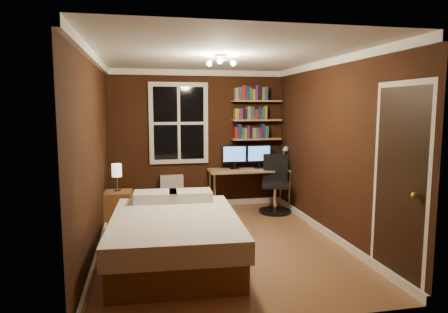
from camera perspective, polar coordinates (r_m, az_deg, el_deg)
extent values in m
plane|color=brown|center=(5.57, -0.63, -12.23)|extent=(4.20, 4.20, 0.00)
cube|color=black|center=(7.35, -3.76, 2.46)|extent=(3.20, 0.04, 2.50)
cube|color=black|center=(5.23, -18.14, 0.23)|extent=(0.04, 4.20, 2.50)
cube|color=black|center=(5.80, 15.06, 0.99)|extent=(0.04, 4.20, 2.50)
cube|color=white|center=(5.29, -0.67, 14.23)|extent=(3.20, 4.20, 0.02)
cube|color=white|center=(7.26, -6.49, 4.74)|extent=(1.06, 0.06, 1.46)
sphere|color=gold|center=(4.26, 25.55, -5.03)|extent=(0.06, 0.06, 0.06)
cube|color=#AE8054|center=(7.46, 4.63, 2.52)|extent=(0.92, 0.22, 0.03)
cube|color=#AE8054|center=(7.44, 4.65, 5.20)|extent=(0.92, 0.22, 0.03)
cube|color=#AE8054|center=(7.43, 4.68, 7.90)|extent=(0.92, 0.22, 0.03)
cube|color=brown|center=(4.93, -6.98, -12.93)|extent=(1.49, 2.06, 0.32)
cube|color=white|center=(4.84, -7.03, -9.83)|extent=(1.58, 2.12, 0.24)
cube|color=silver|center=(5.54, -9.77, -5.68)|extent=(0.60, 0.43, 0.14)
cube|color=silver|center=(5.55, -4.82, -5.57)|extent=(0.60, 0.43, 0.14)
cube|color=brown|center=(6.52, -14.91, -7.14)|extent=(0.46, 0.46, 0.53)
cube|color=beige|center=(7.33, -7.45, -5.06)|extent=(0.41, 0.14, 0.62)
cube|color=#AE8054|center=(7.30, 3.67, -1.95)|extent=(1.51, 0.56, 0.04)
cylinder|color=beige|center=(6.98, -1.35, -5.34)|extent=(0.04, 0.04, 0.68)
cylinder|color=beige|center=(7.35, 9.38, -4.80)|extent=(0.04, 0.04, 0.68)
cylinder|color=beige|center=(7.45, -2.02, -4.55)|extent=(0.04, 0.04, 0.68)
cylinder|color=beige|center=(7.80, 8.11, -4.09)|extent=(0.04, 0.04, 0.68)
cylinder|color=black|center=(7.12, 7.28, -7.76)|extent=(0.56, 0.56, 0.05)
cylinder|color=silver|center=(7.06, 7.31, -5.93)|extent=(0.06, 0.06, 0.41)
cube|color=black|center=(7.01, 7.35, -4.00)|extent=(0.57, 0.57, 0.07)
cube|color=black|center=(7.16, 7.34, -1.54)|extent=(0.43, 0.18, 0.47)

